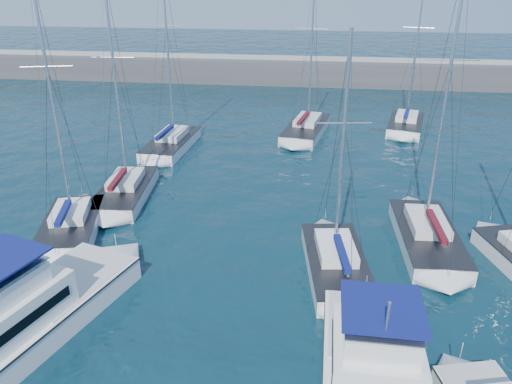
# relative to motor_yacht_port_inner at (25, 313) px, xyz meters

# --- Properties ---
(ground) EXTENTS (220.00, 220.00, 0.00)m
(ground) POSITION_rel_motor_yacht_port_inner_xyz_m (9.55, 0.46, -1.13)
(ground) COLOR black
(ground) RESTS_ON ground
(breakwater) EXTENTS (160.00, 6.00, 4.45)m
(breakwater) POSITION_rel_motor_yacht_port_inner_xyz_m (9.55, 52.46, -0.08)
(breakwater) COLOR #424244
(breakwater) RESTS_ON ground
(motor_yacht_port_inner) EXTENTS (6.60, 10.89, 4.69)m
(motor_yacht_port_inner) POSITION_rel_motor_yacht_port_inner_xyz_m (0.00, 0.00, 0.00)
(motor_yacht_port_inner) COLOR white
(motor_yacht_port_inner) RESTS_ON ground
(motor_yacht_stbd_inner) EXTENTS (3.88, 7.84, 4.69)m
(motor_yacht_stbd_inner) POSITION_rel_motor_yacht_port_inner_xyz_m (14.55, -1.11, 0.00)
(motor_yacht_stbd_inner) COLOR white
(motor_yacht_stbd_inner) RESTS_ON ground
(sailboat_mid_a) EXTENTS (4.68, 7.28, 15.72)m
(sailboat_mid_a) POSITION_rel_motor_yacht_port_inner_xyz_m (-2.26, 8.80, -0.58)
(sailboat_mid_a) COLOR white
(sailboat_mid_a) RESTS_ON ground
(sailboat_mid_b) EXTENTS (3.69, 7.64, 15.11)m
(sailboat_mid_b) POSITION_rel_motor_yacht_port_inner_xyz_m (-0.82, 13.96, -0.60)
(sailboat_mid_b) COLOR silver
(sailboat_mid_b) RESTS_ON ground
(sailboat_mid_c) EXTENTS (3.91, 7.68, 12.61)m
(sailboat_mid_c) POSITION_rel_motor_yacht_port_inner_xyz_m (13.40, 6.50, -0.63)
(sailboat_mid_c) COLOR white
(sailboat_mid_c) RESTS_ON ground
(sailboat_mid_d) EXTENTS (3.42, 8.14, 16.65)m
(sailboat_mid_d) POSITION_rel_motor_yacht_port_inner_xyz_m (18.66, 10.03, -0.59)
(sailboat_mid_d) COLOR silver
(sailboat_mid_d) RESTS_ON ground
(sailboat_back_a) EXTENTS (3.62, 8.08, 16.43)m
(sailboat_back_a) POSITION_rel_motor_yacht_port_inner_xyz_m (-0.43, 24.09, -0.59)
(sailboat_back_a) COLOR white
(sailboat_back_a) RESTS_ON ground
(sailboat_back_b) EXTENTS (4.72, 9.17, 15.22)m
(sailboat_back_b) POSITION_rel_motor_yacht_port_inner_xyz_m (11.10, 29.85, -0.61)
(sailboat_back_b) COLOR silver
(sailboat_back_b) RESTS_ON ground
(sailboat_back_c) EXTENTS (4.53, 7.51, 15.17)m
(sailboat_back_c) POSITION_rel_motor_yacht_port_inner_xyz_m (20.68, 32.30, -0.59)
(sailboat_back_c) COLOR white
(sailboat_back_c) RESTS_ON ground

